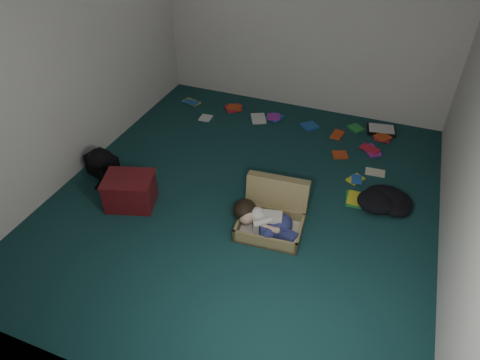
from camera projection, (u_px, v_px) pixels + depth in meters
The scene contains 11 objects.
floor at pixel (245, 197), 4.70m from camera, with size 4.50×4.50×0.00m, color #153B3D.
wall_back at pixel (307, 16), 5.54m from camera, with size 4.50×4.50×0.00m, color silver.
wall_front at pixel (95, 268), 2.25m from camera, with size 4.50×4.50×0.00m, color silver.
wall_left at pixel (67, 58), 4.47m from camera, with size 4.50×4.50×0.00m, color silver.
suitcase at pixel (273, 214), 4.28m from camera, with size 0.68×0.67×0.46m.
person at pixel (265, 221), 4.14m from camera, with size 0.69×0.33×0.29m.
maroon_bin at pixel (130, 191), 4.51m from camera, with size 0.60×0.53×0.35m.
backpack at pixel (102, 164), 4.96m from camera, with size 0.44×0.35×0.26m, color black, non-canonical shape.
clothing_pile at pixel (384, 202), 4.52m from camera, with size 0.48×0.39×0.15m, color black, non-canonical shape.
paper_tray at pixel (381, 130), 5.76m from camera, with size 0.40×0.33×0.05m.
book_scatter at pixel (306, 137), 5.65m from camera, with size 3.04×1.71×0.02m.
Camera 1 is at (1.25, -3.35, 3.05)m, focal length 32.00 mm.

